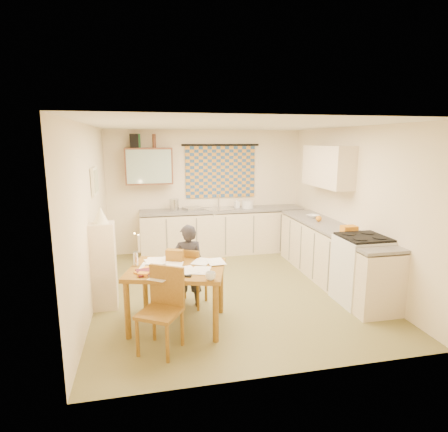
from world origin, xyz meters
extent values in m
cube|color=olive|center=(0.00, 0.00, -0.01)|extent=(4.00, 4.50, 0.02)
cube|color=white|center=(0.00, 0.00, 2.51)|extent=(4.00, 4.50, 0.02)
cube|color=#FBE9C4|center=(0.00, 2.26, 1.25)|extent=(4.00, 0.02, 2.50)
cube|color=#FBE9C4|center=(0.00, -2.26, 1.25)|extent=(4.00, 0.02, 2.50)
cube|color=#FBE9C4|center=(-2.01, 0.00, 1.25)|extent=(0.02, 4.50, 2.50)
cube|color=#FBE9C4|center=(2.01, 0.00, 1.25)|extent=(0.02, 4.50, 2.50)
cube|color=#2D5281|center=(0.30, 2.22, 1.65)|extent=(1.45, 0.03, 1.05)
cylinder|color=black|center=(0.30, 2.20, 2.20)|extent=(1.60, 0.04, 0.04)
cube|color=#59311F|center=(-1.15, 2.08, 1.80)|extent=(0.90, 0.34, 0.70)
cube|color=#99B2A5|center=(-1.15, 1.91, 1.80)|extent=(0.84, 0.02, 0.64)
cube|color=beige|center=(1.83, 0.55, 1.85)|extent=(0.34, 1.30, 0.70)
cube|color=#EEE9C5|center=(-1.97, 0.40, 1.70)|extent=(0.04, 0.50, 0.40)
cube|color=beige|center=(-1.95, 0.40, 1.70)|extent=(0.01, 0.42, 0.32)
cube|color=beige|center=(0.28, 1.95, 0.43)|extent=(3.30, 0.60, 0.86)
cube|color=#64615F|center=(0.28, 1.95, 0.90)|extent=(3.30, 0.62, 0.04)
cube|color=beige|center=(1.70, 0.03, 0.43)|extent=(0.60, 2.95, 0.86)
cube|color=#64615F|center=(1.70, 0.03, 0.90)|extent=(0.62, 2.95, 0.04)
cube|color=white|center=(1.70, -0.86, 0.48)|extent=(0.63, 0.63, 0.95)
cube|color=black|center=(1.70, -0.86, 0.97)|extent=(0.60, 0.60, 0.03)
cube|color=silver|center=(0.21, 1.95, 0.88)|extent=(0.67, 0.61, 0.10)
cylinder|color=silver|center=(0.24, 2.13, 1.06)|extent=(0.03, 0.03, 0.28)
cube|color=silver|center=(-0.32, 1.95, 0.95)|extent=(0.42, 0.39, 0.06)
cylinder|color=silver|center=(-0.69, 1.95, 1.04)|extent=(0.20, 0.20, 0.24)
cylinder|color=white|center=(0.82, 1.95, 1.00)|extent=(0.31, 0.31, 0.16)
imported|color=white|center=(0.60, 2.00, 1.02)|extent=(0.13, 0.13, 0.20)
imported|color=white|center=(1.70, 0.75, 0.95)|extent=(0.37, 0.37, 0.05)
cube|color=orange|center=(1.70, -0.47, 0.98)|extent=(0.22, 0.16, 0.12)
sphere|color=orange|center=(1.65, 0.42, 0.97)|extent=(0.10, 0.10, 0.10)
cube|color=black|center=(-1.41, 2.08, 2.28)|extent=(0.17, 0.20, 0.26)
cylinder|color=#195926|center=(-1.33, 2.08, 2.28)|extent=(0.09, 0.09, 0.26)
cylinder|color=#59311F|center=(-1.03, 2.08, 2.28)|extent=(0.09, 0.09, 0.26)
cube|color=brown|center=(-0.91, -0.98, 0.72)|extent=(1.34, 1.16, 0.05)
cube|color=brown|center=(-0.67, -0.42, 0.41)|extent=(0.52, 0.52, 0.04)
cube|color=brown|center=(-0.75, -0.58, 0.64)|extent=(0.35, 0.21, 0.42)
cube|color=brown|center=(-1.15, -1.55, 0.45)|extent=(0.57, 0.57, 0.04)
cube|color=brown|center=(-1.05, -1.39, 0.69)|extent=(0.38, 0.25, 0.46)
imported|color=black|center=(-0.71, -0.48, 0.59)|extent=(0.45, 0.31, 1.17)
cube|color=beige|center=(-1.84, -0.27, 0.60)|extent=(0.32, 0.30, 1.20)
cone|color=#EEE9C5|center=(-1.84, -0.27, 1.31)|extent=(0.20, 0.20, 0.22)
cube|color=brown|center=(-0.91, -0.74, 0.83)|extent=(0.24, 0.18, 0.16)
imported|color=white|center=(-0.57, -1.47, 0.80)|extent=(0.16, 0.16, 0.09)
imported|color=maroon|center=(-1.38, -1.12, 0.76)|extent=(0.28, 0.32, 0.02)
imported|color=orange|center=(-1.35, -0.99, 0.76)|extent=(0.43, 0.43, 0.02)
cube|color=orange|center=(-1.31, -1.19, 0.77)|extent=(0.14, 0.12, 0.04)
cube|color=black|center=(-0.83, -1.31, 0.76)|extent=(0.14, 0.09, 0.02)
cylinder|color=silver|center=(-1.40, -0.80, 0.84)|extent=(0.06, 0.06, 0.18)
cylinder|color=white|center=(-1.35, -0.82, 1.04)|extent=(0.03, 0.03, 0.22)
sphere|color=#FFCC66|center=(-1.40, -0.79, 1.16)|extent=(0.02, 0.02, 0.02)
cube|color=white|center=(-1.24, -0.84, 0.75)|extent=(0.27, 0.34, 0.00)
cube|color=white|center=(-0.99, -0.87, 0.75)|extent=(0.28, 0.34, 0.00)
cube|color=white|center=(-1.05, -0.96, 0.75)|extent=(0.35, 0.36, 0.00)
cube|color=white|center=(-0.63, -1.15, 0.76)|extent=(0.29, 0.35, 0.00)
cube|color=white|center=(-0.57, -0.82, 0.76)|extent=(0.33, 0.36, 0.00)
cube|color=white|center=(-0.79, -1.12, 0.76)|extent=(0.28, 0.34, 0.00)
cube|color=white|center=(-1.21, -1.06, 0.76)|extent=(0.36, 0.36, 0.00)
cube|color=white|center=(-1.11, -1.28, 0.76)|extent=(0.34, 0.36, 0.00)
cube|color=white|center=(-0.40, -0.88, 0.76)|extent=(0.23, 0.31, 0.00)
cube|color=white|center=(-0.94, -0.92, 0.77)|extent=(0.27, 0.33, 0.00)
cube|color=white|center=(-1.00, -0.65, 0.77)|extent=(0.36, 0.36, 0.00)
cube|color=white|center=(-1.17, -0.74, 0.77)|extent=(0.28, 0.34, 0.00)
cube|color=white|center=(-1.16, -0.70, 0.77)|extent=(0.25, 0.32, 0.00)
camera|label=1|loc=(-1.26, -5.37, 2.27)|focal=30.00mm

